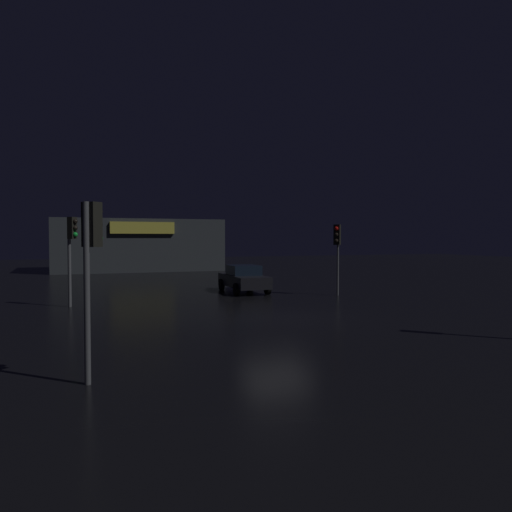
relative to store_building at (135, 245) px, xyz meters
name	(u,v)px	position (x,y,z in m)	size (l,w,h in m)	color
ground_plane	(277,318)	(0.84, -31.06, -2.32)	(120.00, 120.00, 0.00)	black
store_building	(135,245)	(0.00, 0.00, 0.00)	(14.77, 9.06, 4.64)	#33383D
traffic_signal_opposite	(337,242)	(6.64, -25.50, 0.44)	(0.42, 0.42, 3.63)	#595B60
traffic_signal_cross_left	(91,249)	(-5.95, -37.33, 0.38)	(0.42, 0.42, 3.64)	#595B60
traffic_signal_cross_right	(71,243)	(-6.09, -25.19, 0.42)	(0.43, 0.41, 3.83)	#595B60
car_near	(244,279)	(2.75, -22.22, -1.58)	(2.05, 4.52, 1.47)	black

